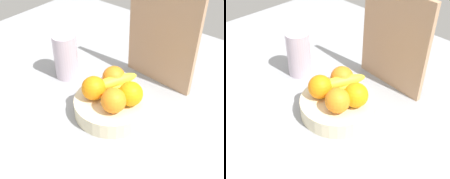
# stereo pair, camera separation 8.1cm
# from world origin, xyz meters

# --- Properties ---
(ground_plane) EXTENTS (1.80, 1.40, 0.03)m
(ground_plane) POSITION_xyz_m (0.00, 0.00, -0.01)
(ground_plane) COLOR #919498
(fruit_bowl) EXTENTS (0.25, 0.25, 0.06)m
(fruit_bowl) POSITION_xyz_m (0.01, -0.02, 0.03)
(fruit_bowl) COLOR beige
(fruit_bowl) RESTS_ON ground_plane
(orange_front_left) EXTENTS (0.08, 0.08, 0.08)m
(orange_front_left) POSITION_xyz_m (0.04, -0.06, 0.10)
(orange_front_left) COLOR orange
(orange_front_left) RESTS_ON fruit_bowl
(orange_front_right) EXTENTS (0.08, 0.08, 0.08)m
(orange_front_right) POSITION_xyz_m (0.07, -0.00, 0.10)
(orange_front_right) COLOR orange
(orange_front_right) RESTS_ON fruit_bowl
(orange_center) EXTENTS (0.08, 0.08, 0.08)m
(orange_center) POSITION_xyz_m (-0.03, 0.03, 0.10)
(orange_center) COLOR orange
(orange_center) RESTS_ON fruit_bowl
(orange_back_left) EXTENTS (0.08, 0.08, 0.08)m
(orange_back_left) POSITION_xyz_m (-0.04, -0.05, 0.10)
(orange_back_left) COLOR orange
(orange_back_left) RESTS_ON fruit_bowl
(banana_bunch) EXTENTS (0.14, 0.17, 0.06)m
(banana_bunch) POSITION_xyz_m (-0.01, 0.01, 0.09)
(banana_bunch) COLOR yellow
(banana_bunch) RESTS_ON fruit_bowl
(cutting_board) EXTENTS (0.28, 0.04, 0.36)m
(cutting_board) POSITION_xyz_m (0.02, 0.23, 0.18)
(cutting_board) COLOR tan
(cutting_board) RESTS_ON ground_plane
(thermos_tumbler) EXTENTS (0.09, 0.09, 0.18)m
(thermos_tumbler) POSITION_xyz_m (-0.26, 0.03, 0.09)
(thermos_tumbler) COLOR #BFAEBF
(thermos_tumbler) RESTS_ON ground_plane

